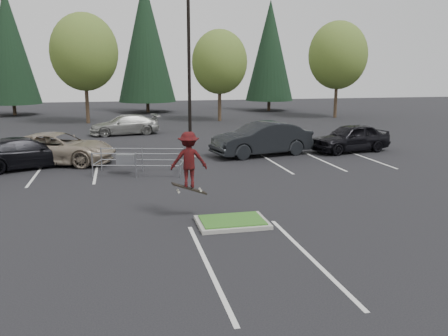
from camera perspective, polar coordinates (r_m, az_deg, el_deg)
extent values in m
plane|color=black|center=(15.06, 0.98, -6.77)|extent=(120.00, 120.00, 0.00)
cube|color=gray|center=(15.04, 0.98, -6.56)|extent=(2.20, 1.60, 0.12)
cube|color=#2F591C|center=(15.02, 0.99, -6.28)|extent=(1.95, 1.35, 0.05)
cube|color=silver|center=(23.40, -15.13, -0.43)|extent=(0.12, 5.20, 0.01)
cube|color=silver|center=(23.68, -21.66, -0.71)|extent=(0.12, 5.20, 0.01)
cube|color=silver|center=(24.66, 6.23, 0.53)|extent=(0.12, 5.20, 0.01)
cube|color=silver|center=(25.65, 11.95, 0.78)|extent=(0.12, 5.20, 0.01)
cube|color=silver|center=(26.88, 17.20, 1.01)|extent=(0.12, 5.20, 0.01)
cube|color=silver|center=(12.06, -1.96, -11.65)|extent=(0.12, 6.00, 0.01)
cube|color=silver|center=(12.79, 10.22, -10.42)|extent=(0.12, 6.00, 0.01)
cube|color=gray|center=(26.57, -4.07, 1.71)|extent=(0.60, 0.60, 0.30)
cylinder|color=black|center=(26.16, -4.22, 12.23)|extent=(0.18, 0.18, 10.00)
cylinder|color=#38281C|center=(44.55, -16.13, 7.44)|extent=(0.32, 0.32, 3.50)
ellipsoid|color=#436224|center=(44.47, -16.47, 13.23)|extent=(5.89, 5.89, 6.77)
sphere|color=#436224|center=(44.12, -15.65, 12.34)|extent=(3.68, 3.68, 3.68)
sphere|color=#436224|center=(44.89, -17.05, 12.48)|extent=(4.05, 4.05, 4.05)
cylinder|color=#38281C|center=(44.79, -0.53, 7.63)|extent=(0.32, 0.32, 3.04)
ellipsoid|color=#436224|center=(44.67, -0.54, 12.65)|extent=(5.12, 5.12, 5.89)
sphere|color=#436224|center=(44.50, 0.31, 11.83)|extent=(3.20, 3.20, 3.20)
sphere|color=#436224|center=(44.96, -1.29, 12.03)|extent=(3.52, 3.52, 3.52)
cylinder|color=#38281C|center=(49.17, 13.28, 7.91)|extent=(0.32, 0.32, 3.42)
ellipsoid|color=#436224|center=(49.09, 13.53, 13.05)|extent=(5.76, 5.76, 6.62)
sphere|color=#436224|center=(49.07, 14.29, 12.17)|extent=(3.60, 3.60, 3.60)
sphere|color=#436224|center=(49.22, 12.75, 12.45)|extent=(3.96, 3.96, 3.96)
cylinder|color=#38281C|center=(55.07, -23.89, 6.45)|extent=(0.36, 0.36, 1.20)
cone|color=black|center=(54.96, -24.47, 13.20)|extent=(5.72, 5.72, 11.80)
cylinder|color=#38281C|center=(54.64, -9.14, 7.27)|extent=(0.36, 0.36, 1.20)
cone|color=black|center=(54.56, -9.40, 14.88)|extent=(6.38, 6.38, 13.30)
cylinder|color=#38281C|center=(56.29, 5.42, 7.50)|extent=(0.36, 0.36, 1.20)
cone|color=black|center=(56.16, 5.54, 13.87)|extent=(5.50, 5.50, 11.30)
cylinder|color=#93959B|center=(22.15, -15.56, 0.37)|extent=(0.06, 0.06, 1.14)
cylinder|color=#93959B|center=(23.45, -14.55, 1.05)|extent=(0.06, 0.06, 1.14)
cylinder|color=#93959B|center=(21.63, -10.55, 0.34)|extent=(0.06, 0.06, 1.14)
cylinder|color=#93959B|center=(22.96, -9.80, 1.03)|extent=(0.06, 0.06, 1.14)
cylinder|color=#93959B|center=(21.28, -5.34, 0.30)|extent=(0.06, 0.06, 1.14)
cylinder|color=#93959B|center=(22.63, -4.89, 1.01)|extent=(0.06, 0.06, 1.14)
cylinder|color=#93959B|center=(21.63, -10.55, 0.27)|extent=(3.84, 1.06, 0.05)
cylinder|color=#93959B|center=(21.53, -10.60, 1.70)|extent=(3.84, 1.06, 0.05)
cylinder|color=#93959B|center=(22.96, -9.80, 0.97)|extent=(3.84, 1.06, 0.05)
cylinder|color=#93959B|center=(22.87, -9.85, 2.31)|extent=(3.84, 1.06, 0.05)
cube|color=#93959B|center=(22.40, -11.66, 1.06)|extent=(0.95, 0.71, 0.48)
cube|color=black|center=(15.51, -4.19, -2.47)|extent=(1.16, 0.44, 0.45)
cylinder|color=beige|center=(15.36, -5.46, -2.89)|extent=(0.07, 0.04, 0.07)
cylinder|color=beige|center=(15.59, -5.58, -2.67)|extent=(0.07, 0.04, 0.07)
cylinder|color=beige|center=(15.46, -2.79, -2.75)|extent=(0.07, 0.04, 0.07)
cylinder|color=beige|center=(15.69, -2.94, -2.53)|extent=(0.07, 0.04, 0.07)
imported|color=maroon|center=(15.30, -4.25, 1.00)|extent=(1.22, 0.77, 1.82)
imported|color=gray|center=(25.87, -19.44, 2.26)|extent=(6.32, 4.27, 1.61)
imported|color=black|center=(25.25, -23.03, 1.68)|extent=(5.71, 4.07, 1.53)
imported|color=black|center=(26.84, 4.56, 3.52)|extent=(6.00, 3.17, 1.88)
imported|color=black|center=(28.95, 15.03, 3.53)|extent=(5.16, 2.92, 1.66)
imported|color=#9C9D98|center=(36.10, -11.80, 5.12)|extent=(5.36, 2.87, 1.48)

